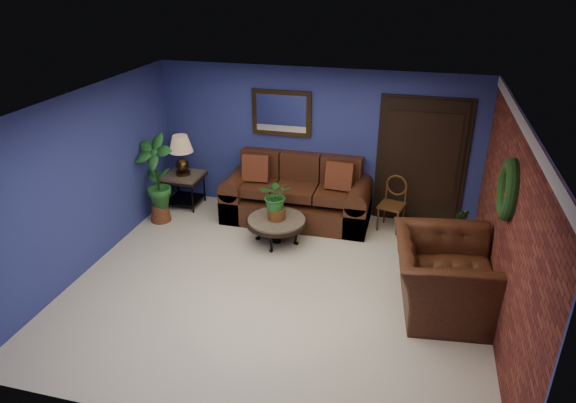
% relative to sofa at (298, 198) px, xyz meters
% --- Properties ---
extents(floor, '(5.50, 5.50, 0.00)m').
position_rel_sofa_xyz_m(floor, '(0.21, -2.09, -0.36)').
color(floor, beige).
rests_on(floor, ground).
extents(wall_back, '(5.50, 0.04, 2.50)m').
position_rel_sofa_xyz_m(wall_back, '(0.21, 0.41, 0.89)').
color(wall_back, navy).
rests_on(wall_back, ground).
extents(wall_left, '(0.04, 5.00, 2.50)m').
position_rel_sofa_xyz_m(wall_left, '(-2.54, -2.09, 0.89)').
color(wall_left, navy).
rests_on(wall_left, ground).
extents(wall_right_brick, '(0.04, 5.00, 2.50)m').
position_rel_sofa_xyz_m(wall_right_brick, '(2.96, -2.09, 0.89)').
color(wall_right_brick, maroon).
rests_on(wall_right_brick, ground).
extents(ceiling, '(5.50, 5.00, 0.02)m').
position_rel_sofa_xyz_m(ceiling, '(0.21, -2.09, 2.14)').
color(ceiling, white).
rests_on(ceiling, wall_back).
extents(crown_molding, '(0.03, 5.00, 0.14)m').
position_rel_sofa_xyz_m(crown_molding, '(2.93, -2.09, 2.07)').
color(crown_molding, white).
rests_on(crown_molding, wall_right_brick).
extents(wall_mirror, '(1.02, 0.06, 0.77)m').
position_rel_sofa_xyz_m(wall_mirror, '(-0.39, 0.37, 1.36)').
color(wall_mirror, '#442D13').
rests_on(wall_mirror, wall_back).
extents(closet_door, '(1.44, 0.06, 2.18)m').
position_rel_sofa_xyz_m(closet_door, '(1.96, 0.38, 0.69)').
color(closet_door, black).
rests_on(closet_door, wall_back).
extents(wreath, '(0.16, 0.72, 0.72)m').
position_rel_sofa_xyz_m(wreath, '(2.90, -2.04, 1.34)').
color(wreath, black).
rests_on(wreath, wall_right_brick).
extents(sofa, '(2.45, 1.06, 1.10)m').
position_rel_sofa_xyz_m(sofa, '(0.00, 0.00, 0.00)').
color(sofa, '#422212').
rests_on(sofa, ground).
extents(coffee_table, '(0.95, 0.95, 0.41)m').
position_rel_sofa_xyz_m(coffee_table, '(-0.12, -0.94, -0.01)').
color(coffee_table, '#4A4741').
rests_on(coffee_table, ground).
extents(end_table, '(0.66, 0.66, 0.60)m').
position_rel_sofa_xyz_m(end_table, '(-2.09, -0.04, 0.10)').
color(end_table, '#4A4741').
rests_on(end_table, ground).
extents(table_lamp, '(0.42, 0.42, 0.69)m').
position_rel_sofa_xyz_m(table_lamp, '(-2.09, -0.04, 0.69)').
color(table_lamp, '#442D13').
rests_on(table_lamp, end_table).
extents(side_chair, '(0.47, 0.47, 0.90)m').
position_rel_sofa_xyz_m(side_chair, '(1.60, 0.02, 0.15)').
color(side_chair, '#522E17').
rests_on(side_chair, ground).
extents(armchair, '(1.40, 1.56, 0.93)m').
position_rel_sofa_xyz_m(armchair, '(2.36, -2.05, 0.10)').
color(armchair, '#422212').
rests_on(armchair, ground).
extents(coffee_plant, '(0.54, 0.49, 0.67)m').
position_rel_sofa_xyz_m(coffee_plant, '(-0.12, -0.94, 0.41)').
color(coffee_plant, brown).
rests_on(coffee_plant, coffee_table).
extents(floor_plant, '(0.36, 0.30, 0.75)m').
position_rel_sofa_xyz_m(floor_plant, '(2.56, -0.57, 0.02)').
color(floor_plant, brown).
rests_on(floor_plant, ground).
extents(tall_plant, '(0.74, 0.57, 1.51)m').
position_rel_sofa_xyz_m(tall_plant, '(-2.24, -0.72, 0.46)').
color(tall_plant, maroon).
rests_on(tall_plant, ground).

